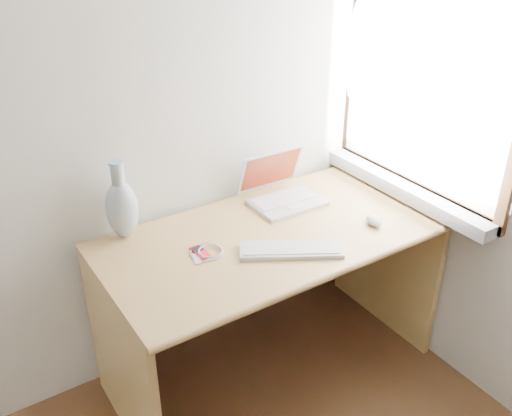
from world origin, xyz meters
TOP-DOWN VIEW (x-y plane):
  - window at (1.72, 1.30)m, footprint 0.11×0.99m
  - desk at (1.03, 1.45)m, footprint 1.41×0.70m
  - laptop at (1.22, 1.57)m, footprint 0.31×0.26m
  - external_keyboard at (1.01, 1.21)m, footprint 0.40×0.30m
  - mouse at (1.42, 1.19)m, footprint 0.09×0.11m
  - ipod at (0.71, 1.39)m, footprint 0.05×0.10m
  - cable_coil at (0.73, 1.38)m, footprint 0.17×0.17m
  - remote at (0.68, 1.36)m, footprint 0.05×0.08m
  - vase at (0.52, 1.67)m, footprint 0.13×0.13m

SIDE VIEW (x-z plane):
  - desk at x=1.03m, z-range 0.16..0.90m
  - remote at x=0.68m, z-range 0.74..0.75m
  - cable_coil at x=0.73m, z-range 0.74..0.75m
  - ipod at x=0.71m, z-range 0.74..0.75m
  - external_keyboard at x=1.01m, z-range 0.74..0.76m
  - mouse at x=1.42m, z-range 0.74..0.78m
  - laptop at x=1.22m, z-range 0.69..0.90m
  - vase at x=0.52m, z-range 0.71..1.04m
  - window at x=1.72m, z-range 0.72..1.83m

